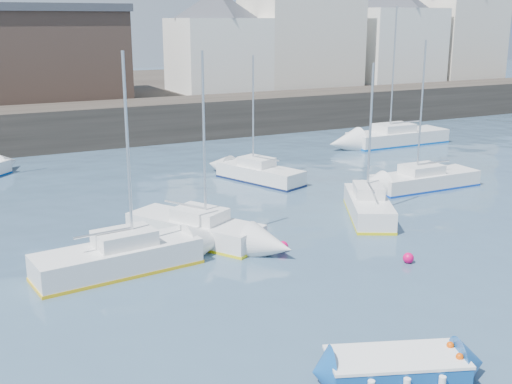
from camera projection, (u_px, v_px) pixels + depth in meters
name	position (u px, v px, depth m)	size (l,w,h in m)	color
water	(433.00, 331.00, 19.56)	(220.00, 220.00, 0.00)	#2D4760
quay_wall	(121.00, 123.00, 49.33)	(90.00, 5.00, 3.00)	#28231E
land_strip	(73.00, 99.00, 64.86)	(90.00, 32.00, 2.80)	#28231E
bldg_east_a	(300.00, 23.00, 62.17)	(13.36, 13.36, 11.80)	beige
bldg_east_b	(394.00, 32.00, 66.77)	(11.88, 11.88, 9.95)	white
bldg_east_c	(459.00, 27.00, 70.56)	(11.14, 11.14, 10.95)	beige
bldg_east_d	(218.00, 40.00, 58.19)	(11.14, 11.14, 8.95)	white
warehouse	(19.00, 52.00, 52.28)	(16.40, 10.40, 7.60)	#3D2D26
blue_dinghy	(396.00, 366.00, 16.82)	(3.95, 2.74, 0.69)	maroon
sailboat_a	(119.00, 257.00, 23.99)	(6.44, 2.71, 8.14)	white
sailboat_b	(195.00, 228.00, 27.53)	(4.87, 6.36, 8.00)	white
sailboat_c	(368.00, 206.00, 30.70)	(4.15, 5.69, 7.26)	white
sailboat_d	(425.00, 179.00, 36.00)	(6.40, 2.08, 8.15)	white
sailboat_f	(260.00, 173.00, 37.44)	(3.67, 5.84, 7.25)	white
sailboat_g	(397.00, 137.00, 48.66)	(8.03, 2.64, 10.14)	white
buoy_near	(283.00, 251.00, 26.27)	(0.45, 0.45, 0.45)	#D50653
buoy_mid	(408.00, 263.00, 25.02)	(0.43, 0.43, 0.43)	#D50653
buoy_far	(172.00, 217.00, 30.74)	(0.43, 0.43, 0.43)	#D50653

